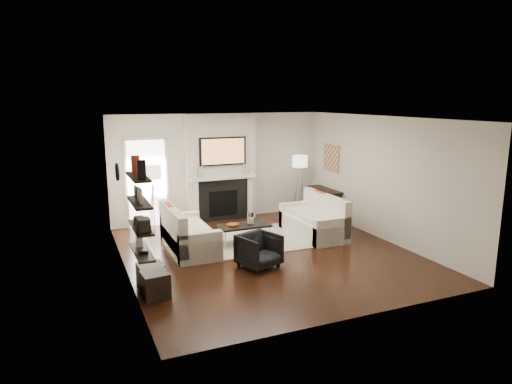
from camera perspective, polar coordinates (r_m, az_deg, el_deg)
name	(u,v)px	position (r m, az deg, el deg)	size (l,w,h in m)	color
room_envelope	(268,188)	(8.93, 1.50, 0.54)	(6.00, 6.00, 6.00)	black
chimney_breast	(221,168)	(11.57, -4.39, 3.07)	(1.80, 0.25, 2.70)	silver
fireplace_surround	(223,201)	(11.60, -4.12, -1.08)	(1.30, 0.02, 1.04)	black
firebox	(223,203)	(11.61, -4.11, -1.42)	(0.75, 0.02, 0.65)	black
mantel_pilaster_l	(196,202)	(11.36, -7.51, -1.27)	(0.12, 0.08, 1.10)	white
mantel_pilaster_r	(250,197)	(11.81, -0.77, -0.67)	(0.12, 0.08, 1.10)	white
mantel_shelf	(224,178)	(11.43, -4.08, 1.80)	(1.70, 0.18, 0.07)	white
tv_body	(223,151)	(11.36, -4.17, 5.10)	(1.20, 0.06, 0.70)	black
tv_screen	(223,151)	(11.33, -4.12, 5.09)	(1.10, 0.01, 0.62)	#BF723F
candlestick_l_tall	(202,172)	(11.25, -6.76, 2.54)	(0.04, 0.04, 0.30)	silver
candlestick_l_short	(197,173)	(11.22, -7.40, 2.35)	(0.04, 0.04, 0.24)	silver
candlestick_r_tall	(244,169)	(11.60, -1.54, 2.90)	(0.04, 0.04, 0.30)	silver
candlestick_r_short	(249,170)	(11.65, -0.94, 2.79)	(0.04, 0.04, 0.24)	silver
hallway_panel	(147,184)	(11.28, -13.48, 1.01)	(0.90, 0.02, 2.10)	white
door_trim_l	(126,185)	(11.20, -15.89, 0.81)	(0.06, 0.06, 2.16)	white
door_trim_r	(167,182)	(11.35, -11.08, 1.18)	(0.06, 0.06, 2.16)	white
door_trim_top	(145,139)	(11.12, -13.73, 6.47)	(1.02, 0.06, 0.06)	white
rug	(246,241)	(10.06, -1.28, -6.09)	(2.60, 2.00, 0.01)	#B7AC96
loveseat_left_base	(190,240)	(9.50, -8.31, -5.99)	(0.85, 1.80, 0.42)	silver
loveseat_left_back	(173,227)	(9.34, -10.36, -4.35)	(0.18, 1.80, 0.80)	silver
loveseat_left_arm_n	(200,248)	(8.73, -6.97, -6.94)	(0.85, 0.18, 0.60)	silver
loveseat_left_arm_s	(180,226)	(10.23, -9.49, -4.22)	(0.85, 0.18, 0.60)	silver
loveseat_left_cushion	(192,228)	(9.44, -8.06, -4.46)	(0.63, 1.44, 0.10)	silver
pillow_left_orange	(169,214)	(9.57, -10.80, -2.71)	(0.10, 0.42, 0.42)	red
pillow_left_charcoal	(176,222)	(9.00, -9.99, -3.66)	(0.10, 0.40, 0.40)	black
loveseat_right_base	(313,226)	(10.48, 7.10, -4.27)	(0.85, 1.80, 0.42)	silver
loveseat_right_back	(326,211)	(10.57, 8.72, -2.42)	(0.18, 1.80, 0.80)	silver
loveseat_right_arm_n	(332,232)	(9.79, 9.49, -4.94)	(0.85, 0.18, 0.60)	silver
loveseat_right_arm_s	(296,214)	(11.14, 5.04, -2.79)	(0.85, 0.18, 0.60)	silver
loveseat_right_cushion	(311,215)	(10.39, 6.90, -2.93)	(0.63, 1.44, 0.10)	silver
pillow_right_orange	(319,200)	(10.77, 7.92, -1.01)	(0.10, 0.42, 0.42)	red
pillow_right_charcoal	(333,206)	(10.28, 9.63, -1.74)	(0.10, 0.40, 0.40)	black
coffee_table	(244,226)	(9.77, -1.50, -4.22)	(1.10, 0.55, 0.04)	black
coffee_leg_nw	(225,241)	(9.47, -3.84, -6.09)	(0.02, 0.02, 0.38)	silver
coffee_leg_ne	(270,235)	(9.82, 1.71, -5.41)	(0.02, 0.02, 0.38)	silver
coffee_leg_sw	(219,235)	(9.86, -4.68, -5.36)	(0.02, 0.02, 0.38)	silver
coffee_leg_se	(261,230)	(10.20, 0.68, -4.74)	(0.02, 0.02, 0.38)	silver
hurricane_glass	(251,218)	(9.78, -0.69, -3.22)	(0.15, 0.15, 0.26)	white
hurricane_candle	(251,221)	(9.80, -0.69, -3.59)	(0.09, 0.09, 0.14)	white
copper_bowl	(233,225)	(9.67, -2.88, -4.11)	(0.26, 0.26, 0.04)	#9F511A
armchair	(259,249)	(8.47, 0.38, -7.13)	(0.67, 0.62, 0.69)	black
lamp_left_post	(154,209)	(10.60, -12.64, -2.11)	(0.02, 0.02, 1.20)	silver
lamp_left_shade	(152,172)	(10.44, -12.85, 2.43)	(0.40, 0.40, 0.30)	white
lamp_left_leg_a	(159,209)	(10.62, -12.06, -2.06)	(0.02, 0.02, 1.25)	silver
lamp_left_leg_b	(151,208)	(10.68, -13.02, -2.02)	(0.02, 0.02, 1.25)	silver
lamp_left_leg_c	(152,210)	(10.50, -12.84, -2.25)	(0.02, 0.02, 1.25)	silver
lamp_right_post	(299,193)	(12.16, 5.44, -0.12)	(0.02, 0.02, 1.20)	silver
lamp_right_shade	(300,161)	(12.01, 5.52, 3.85)	(0.40, 0.40, 0.30)	white
lamp_right_leg_a	(303,193)	(12.21, 5.90, -0.08)	(0.02, 0.02, 1.25)	silver
lamp_right_leg_b	(296,192)	(12.22, 5.00, -0.06)	(0.02, 0.02, 1.25)	silver
lamp_right_leg_c	(299,194)	(12.05, 5.43, -0.23)	(0.02, 0.02, 1.25)	silver
console_top	(325,190)	(12.01, 8.63, 0.29)	(0.35, 1.20, 0.04)	black
console_leg_n	(336,208)	(11.64, 9.99, -2.02)	(0.30, 0.04, 0.71)	black
console_leg_s	(314,199)	(12.55, 7.28, -0.93)	(0.30, 0.04, 0.71)	black
wall_art	(331,158)	(11.97, 9.41, 4.20)	(0.03, 0.70, 0.70)	tan
shelf_bottom	(142,252)	(7.44, -14.05, -7.30)	(0.25, 1.00, 0.04)	black
shelf_lower	(141,228)	(7.32, -14.20, -4.33)	(0.25, 1.00, 0.04)	black
shelf_upper	(139,202)	(7.22, -14.36, -1.28)	(0.25, 1.00, 0.04)	black
shelf_top	(138,177)	(7.15, -14.52, 1.85)	(0.25, 1.00, 0.04)	black
decor_magfile_a	(141,170)	(6.78, -14.15, 2.71)	(0.12, 0.10, 0.28)	black
decor_magfile_b	(135,165)	(7.33, -14.84, 3.33)	(0.12, 0.10, 0.28)	red
decor_frame_a	(140,195)	(7.11, -14.30, -0.42)	(0.04, 0.30, 0.22)	white
decor_frame_b	(136,192)	(7.51, -14.78, 0.03)	(0.04, 0.22, 0.18)	black
decor_wine_rack	(144,225)	(7.01, -13.88, -4.02)	(0.18, 0.25, 0.20)	black
decor_box_small	(139,220)	(7.47, -14.45, -3.40)	(0.15, 0.12, 0.12)	black
decor_books	(143,251)	(7.35, -13.97, -7.16)	(0.14, 0.20, 0.05)	black
decor_box_tall	(139,241)	(7.65, -14.40, -5.94)	(0.10, 0.10, 0.18)	white
clock_rim	(117,172)	(9.03, -16.97, 2.41)	(0.34, 0.34, 0.04)	black
clock_face	(119,172)	(9.03, -16.81, 2.42)	(0.29, 0.29, 0.01)	white
ottoman_near	(151,276)	(7.83, -13.03, -10.15)	(0.40, 0.40, 0.40)	black
ottoman_far	(155,285)	(7.46, -12.47, -11.25)	(0.40, 0.40, 0.40)	black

